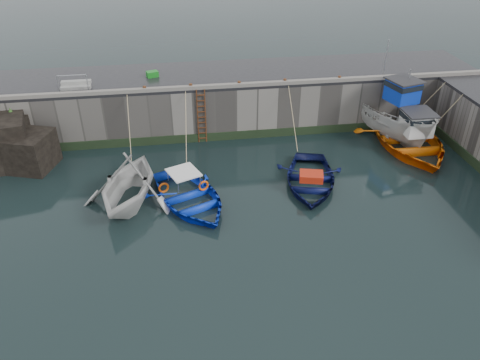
{
  "coord_description": "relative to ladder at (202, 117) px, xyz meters",
  "views": [
    {
      "loc": [
        -3.41,
        -14.38,
        12.58
      ],
      "look_at": [
        -0.75,
        3.56,
        1.2
      ],
      "focal_mm": 35.0,
      "sensor_mm": 36.0,
      "label": 1
    }
  ],
  "objects": [
    {
      "name": "bollard_a",
      "position": [
        -3.0,
        0.34,
        1.71
      ],
      "size": [
        0.18,
        0.18,
        0.28
      ],
      "primitive_type": "cylinder",
      "color": "#3F1E0F",
      "rests_on": "road_back"
    },
    {
      "name": "kerb_back",
      "position": [
        2.0,
        0.24,
        1.67
      ],
      "size": [
        30.0,
        0.3,
        0.2
      ],
      "primitive_type": "cube",
      "color": "slate",
      "rests_on": "road_back"
    },
    {
      "name": "bollard_e",
      "position": [
        8.0,
        0.34,
        1.71
      ],
      "size": [
        0.18,
        0.18,
        0.28
      ],
      "primitive_type": "cylinder",
      "color": "#3F1E0F",
      "rests_on": "road_back"
    },
    {
      "name": "boat_near_blue_rope",
      "position": [
        -1.1,
        -1.75,
        -1.59
      ],
      "size": [
        0.04,
        4.5,
        3.1
      ],
      "primitive_type": null,
      "color": "tan",
      "rests_on": "ground"
    },
    {
      "name": "bollard_b",
      "position": [
        -0.5,
        0.34,
        1.71
      ],
      "size": [
        0.18,
        0.18,
        0.28
      ],
      "primitive_type": "cylinder",
      "color": "#3F1E0F",
      "rests_on": "road_back"
    },
    {
      "name": "bollard_c",
      "position": [
        2.2,
        0.34,
        1.71
      ],
      "size": [
        0.18,
        0.18,
        0.28
      ],
      "primitive_type": "cylinder",
      "color": "#3F1E0F",
      "rests_on": "road_back"
    },
    {
      "name": "ground",
      "position": [
        2.0,
        -9.91,
        -1.59
      ],
      "size": [
        120.0,
        120.0,
        0.0
      ],
      "primitive_type": "plane",
      "color": "black",
      "rests_on": "ground"
    },
    {
      "name": "boat_near_white",
      "position": [
        -3.86,
        -5.62,
        -1.59
      ],
      "size": [
        5.64,
        6.13,
        2.71
      ],
      "primitive_type": "imported",
      "rotation": [
        0.0,
        0.0,
        -0.26
      ],
      "color": "silver",
      "rests_on": "ground"
    },
    {
      "name": "boat_near_navy",
      "position": [
        4.92,
        -5.34,
        -1.59
      ],
      "size": [
        4.8,
        5.84,
        1.05
      ],
      "primitive_type": "imported",
      "rotation": [
        0.0,
        0.0,
        -0.25
      ],
      "color": "#090F3E",
      "rests_on": "ground"
    },
    {
      "name": "algae_back",
      "position": [
        2.0,
        0.05,
        -1.34
      ],
      "size": [
        30.0,
        0.08,
        0.5
      ],
      "primitive_type": "cube",
      "color": "black",
      "rests_on": "ground"
    },
    {
      "name": "ladder",
      "position": [
        0.0,
        0.0,
        0.0
      ],
      "size": [
        0.51,
        0.08,
        3.2
      ],
      "color": "#3F1E0F",
      "rests_on": "ground"
    },
    {
      "name": "fish_crate",
      "position": [
        -2.61,
        2.58,
        1.73
      ],
      "size": [
        0.75,
        0.62,
        0.33
      ],
      "primitive_type": "cube",
      "rotation": [
        0.0,
        0.0,
        0.31
      ],
      "color": "#167B1C",
      "rests_on": "road_back"
    },
    {
      "name": "road_back",
      "position": [
        2.0,
        2.59,
        1.49
      ],
      "size": [
        30.0,
        5.0,
        0.16
      ],
      "primitive_type": "cube",
      "color": "black",
      "rests_on": "quay_back"
    },
    {
      "name": "boat_near_navy_rope",
      "position": [
        4.92,
        -1.38,
        -1.59
      ],
      "size": [
        0.04,
        3.91,
        3.1
      ],
      "primitive_type": null,
      "color": "tan",
      "rests_on": "ground"
    },
    {
      "name": "boat_far_white",
      "position": [
        11.03,
        -0.66,
        -0.46
      ],
      "size": [
        4.34,
        7.42,
        5.7
      ],
      "rotation": [
        0.0,
        0.0,
        0.26
      ],
      "color": "silver",
      "rests_on": "ground"
    },
    {
      "name": "railing",
      "position": [
        -6.75,
        1.33,
        1.77
      ],
      "size": [
        1.6,
        1.05,
        1.0
      ],
      "color": "#A5A8AD",
      "rests_on": "road_back"
    },
    {
      "name": "boat_far_orange",
      "position": [
        11.5,
        -2.26,
        -1.12
      ],
      "size": [
        5.18,
        7.17,
        4.47
      ],
      "rotation": [
        0.0,
        0.0,
        -0.02
      ],
      "color": "orange",
      "rests_on": "ground"
    },
    {
      "name": "boat_near_blue",
      "position": [
        -1.1,
        -6.09,
        -1.59
      ],
      "size": [
        5.6,
        6.45,
        1.12
      ],
      "primitive_type": "imported",
      "rotation": [
        0.0,
        0.0,
        0.39
      ],
      "color": "#0D32C8",
      "rests_on": "ground"
    },
    {
      "name": "boat_near_white_rope",
      "position": [
        -3.86,
        -1.52,
        -1.59
      ],
      "size": [
        0.04,
        4.13,
        3.1
      ],
      "primitive_type": null,
      "color": "tan",
      "rests_on": "ground"
    },
    {
      "name": "bollard_d",
      "position": [
        4.8,
        0.34,
        1.71
      ],
      "size": [
        0.18,
        0.18,
        0.28
      ],
      "primitive_type": "cylinder",
      "color": "#3F1E0F",
      "rests_on": "road_back"
    },
    {
      "name": "quay_back",
      "position": [
        2.0,
        2.59,
        -0.09
      ],
      "size": [
        30.0,
        5.0,
        3.0
      ],
      "primitive_type": "cube",
      "color": "slate",
      "rests_on": "ground"
    }
  ]
}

